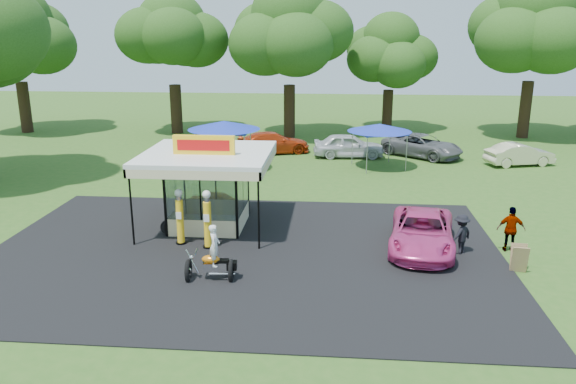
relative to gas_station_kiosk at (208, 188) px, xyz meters
name	(u,v)px	position (x,y,z in m)	size (l,w,h in m)	color
ground	(235,275)	(2.00, -4.99, -1.78)	(120.00, 120.00, 0.00)	#2E591C
asphalt_apron	(244,253)	(2.00, -2.99, -1.76)	(20.00, 14.00, 0.04)	black
gas_station_kiosk	(208,188)	(0.00, 0.00, 0.00)	(5.40, 5.40, 4.18)	white
gas_pump_left	(180,218)	(-0.68, -2.25, -0.66)	(0.44, 0.44, 2.33)	black
gas_pump_right	(208,221)	(0.52, -2.58, -0.63)	(0.45, 0.45, 2.40)	black
motorcycle	(213,258)	(1.35, -5.49, -0.96)	(1.82, 0.98, 2.11)	black
spare_tires	(168,228)	(-1.52, -1.20, -1.47)	(0.75, 0.45, 0.65)	black
a_frame_sign	(519,259)	(12.13, -3.88, -1.27)	(0.59, 0.56, 1.01)	#593819
kiosk_car	(220,201)	(0.00, 2.21, -1.30)	(1.13, 2.82, 0.96)	yellow
pink_sedan	(422,232)	(8.97, -1.96, -1.05)	(2.42, 5.24, 1.46)	#D63A85
spectator_east_a	(461,235)	(10.39, -2.33, -0.98)	(1.04, 0.60, 1.60)	black
spectator_east_b	(511,229)	(12.39, -1.86, -0.87)	(1.07, 0.44, 1.82)	gray
bg_car_b	(273,143)	(1.08, 15.63, -1.03)	(2.10, 5.17, 1.50)	#B3320D
bg_car_c	(349,145)	(6.39, 14.78, -0.97)	(1.93, 4.79, 1.63)	silver
bg_car_d	(422,146)	(11.43, 15.36, -1.01)	(2.56, 5.55, 1.54)	slate
bg_car_e	(520,154)	(17.30, 13.28, -1.07)	(1.51, 4.32, 1.42)	beige
tent_west	(224,126)	(-1.33, 10.36, 1.01)	(4.42, 4.42, 3.09)	gray
tent_east	(380,128)	(8.20, 11.87, 0.75)	(4.00, 4.00, 2.80)	gray
oak_far_a	(16,41)	(-20.85, 22.42, 5.77)	(10.02, 10.02, 11.87)	black
oak_far_b	(173,46)	(-7.94, 23.12, 5.37)	(9.39, 9.39, 11.20)	black
oak_far_c	(289,41)	(1.73, 21.89, 5.80)	(10.14, 10.14, 11.95)	black
oak_far_d	(390,58)	(9.90, 25.96, 4.39)	(8.13, 8.13, 9.68)	black
oak_far_e	(534,35)	(20.63, 23.45, 6.23)	(10.55, 10.55, 12.55)	black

